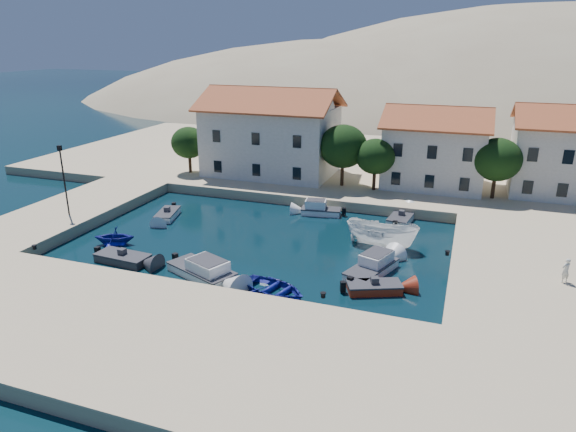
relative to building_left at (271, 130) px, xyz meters
The scene contains 23 objects.
ground 29.24m from the building_left, 77.91° to the right, with size 400.00×400.00×0.00m, color black.
quay_south 34.95m from the building_left, 79.99° to the right, with size 52.00×12.00×1.00m, color #D0BA8E.
quay_east 32.49m from the building_left, 34.19° to the right, with size 11.00×20.00×1.00m, color #D0BA8E.
quay_west 22.86m from the building_left, 125.84° to the right, with size 8.00×20.00×1.00m, color #D0BA8E.
quay_north 13.91m from the building_left, 51.34° to the left, with size 80.00×36.00×1.00m, color #D0BA8E.
hills 103.51m from the building_left, 74.43° to the left, with size 254.00×176.00×99.00m.
building_left is the anchor object (origin of this frame).
building_mid 18.04m from the building_left, ahead, with size 10.50×8.40×8.30m.
building_right 30.07m from the building_left, ahead, with size 9.45×8.40×8.80m.
trees 10.87m from the building_left, 13.60° to the right, with size 37.30×5.30×6.45m.
lamppost 23.10m from the building_left, 119.90° to the right, with size 0.35×0.25×6.22m.
bollards 26.13m from the building_left, 69.97° to the right, with size 29.36×9.56×0.30m.
motorboat_grey_sw 25.78m from the building_left, 94.90° to the right, with size 4.22×2.09×1.25m.
cabin_cruiser_south 26.15m from the building_left, 79.78° to the right, with size 5.71×4.10×1.60m.
rowboat_south 28.48m from the building_left, 68.38° to the right, with size 3.30×4.62×0.96m, color navy.
motorboat_red_se 29.23m from the building_left, 54.99° to the right, with size 3.89×2.87×1.25m.
cabin_cruiser_east 26.67m from the building_left, 52.90° to the right, with size 3.40×5.16×1.60m.
boat_east 22.72m from the building_left, 44.92° to the right, with size 2.23×5.94×2.29m, color white.
motorboat_white_ne 19.40m from the building_left, 29.01° to the right, with size 2.27×4.13×1.25m.
rowboat_west 23.66m from the building_left, 102.40° to the right, with size 2.73×3.16×1.67m, color navy.
motorboat_white_west 16.89m from the building_left, 106.21° to the right, with size 2.45×3.86×1.25m.
cabin_cruiser_north 14.12m from the building_left, 47.60° to the right, with size 3.89×2.09×1.60m.
pedestrian 34.66m from the building_left, 35.49° to the right, with size 0.60×0.40×1.65m, color silver.
Camera 1 is at (15.31, -26.00, 15.90)m, focal length 32.00 mm.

